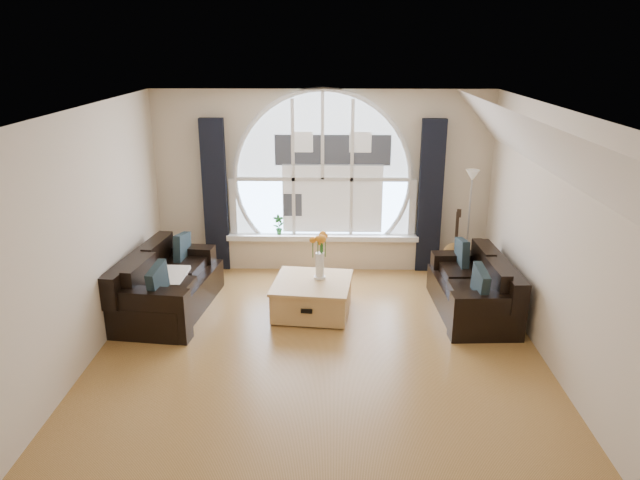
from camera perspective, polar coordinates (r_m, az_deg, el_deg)
The scene contains 21 objects.
ground at distance 6.83m, azimuth -0.16°, elevation -10.81°, with size 5.00×5.50×0.01m, color brown.
ceiling at distance 5.99m, azimuth -0.18°, elevation 12.31°, with size 5.00×5.50×0.01m, color silver.
wall_back at distance 8.93m, azimuth 0.24°, elevation 5.62°, with size 5.00×0.01×2.70m, color beige.
wall_front at distance 3.78m, azimuth -1.17°, elevation -13.46°, with size 5.00×0.01×2.70m, color beige.
wall_left at distance 6.81m, azimuth -21.69°, elevation 0.11°, with size 0.01×5.50×2.70m, color beige.
wall_right at distance 6.71m, azimuth 21.71°, elevation -0.16°, with size 0.01×5.50×2.70m, color beige.
attic_slope at distance 6.38m, azimuth 20.23°, elevation 8.39°, with size 0.92×5.50×0.72m, color silver.
arched_window at distance 8.84m, azimuth 0.24°, elevation 7.31°, with size 2.60×0.06×2.15m, color silver.
window_sill at distance 9.06m, azimuth 0.23°, elevation 0.29°, with size 2.90×0.22×0.08m, color white.
window_frame at distance 8.81m, azimuth 0.24°, elevation 7.27°, with size 2.76×0.08×2.15m, color white.
neighbor_house at distance 8.85m, azimuth 1.22°, elevation 6.49°, with size 1.70×0.02×1.50m, color silver.
curtain_left at distance 9.03m, azimuth -10.00°, elevation 4.17°, with size 0.35×0.12×2.30m, color black.
curtain_right at distance 8.98m, azimuth 10.52°, elevation 4.06°, with size 0.35×0.12×2.30m, color black.
sofa_left at distance 7.93m, azimuth -14.29°, elevation -3.91°, with size 0.90×1.80×0.80m, color black.
sofa_right at distance 7.86m, azimuth 14.44°, elevation -4.11°, with size 0.83×1.65×0.74m, color black.
coffee_chest at distance 7.69m, azimuth -0.75°, elevation -5.32°, with size 0.97×0.97×0.47m, color tan.
throw_blanket at distance 7.80m, azimuth -14.71°, elevation -3.51°, with size 0.55×0.55×0.10m, color silver.
vase_flowers at distance 7.56m, azimuth -0.02°, elevation -0.96°, with size 0.24×0.24×0.70m, color white.
floor_lamp at distance 9.01m, azimuth 14.04°, elevation 1.55°, with size 0.24×0.24×1.60m, color #B2B2B2.
guitar at distance 9.01m, azimuth 12.82°, elevation -0.16°, with size 0.36×0.24×1.06m, color brown.
potted_plant at distance 9.04m, azimuth -3.99°, elevation 1.48°, with size 0.16×0.11×0.31m, color #1E6023.
Camera 1 is at (0.14, -5.95, 3.36)m, focal length 33.41 mm.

